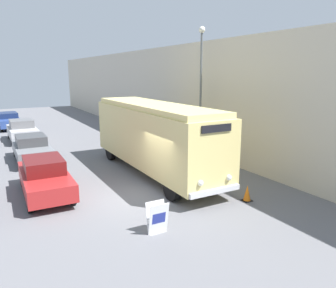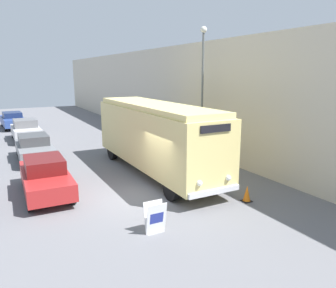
{
  "view_description": "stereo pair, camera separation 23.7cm",
  "coord_description": "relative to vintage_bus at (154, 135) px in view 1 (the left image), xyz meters",
  "views": [
    {
      "loc": [
        -5.08,
        -11.6,
        5.02
      ],
      "look_at": [
        1.57,
        0.23,
        2.06
      ],
      "focal_mm": 35.0,
      "sensor_mm": 36.0,
      "label": 1
    },
    {
      "loc": [
        -4.87,
        -11.72,
        5.02
      ],
      "look_at": [
        1.57,
        0.23,
        2.06
      ],
      "focal_mm": 35.0,
      "sensor_mm": 36.0,
      "label": 2
    }
  ],
  "objects": [
    {
      "name": "ground_plane",
      "position": [
        -2.17,
        -2.73,
        -2.0
      ],
      "size": [
        80.0,
        80.0,
        0.0
      ],
      "primitive_type": "plane",
      "color": "slate"
    },
    {
      "name": "building_wall_right",
      "position": [
        4.56,
        7.27,
        1.42
      ],
      "size": [
        0.3,
        60.0,
        6.85
      ],
      "color": "beige",
      "rests_on": "ground_plane"
    },
    {
      "name": "parked_car_far",
      "position": [
        -4.94,
        12.18,
        -1.2
      ],
      "size": [
        1.89,
        4.28,
        1.58
      ],
      "rotation": [
        0.0,
        0.0,
        0.01
      ],
      "color": "black",
      "rests_on": "ground_plane"
    },
    {
      "name": "sign_board",
      "position": [
        -2.81,
        -5.75,
        -1.5
      ],
      "size": [
        0.67,
        0.38,
        1.03
      ],
      "color": "gray",
      "rests_on": "ground_plane"
    },
    {
      "name": "streetlamp",
      "position": [
        3.55,
        1.11,
        2.75
      ],
      "size": [
        0.36,
        0.36,
        7.49
      ],
      "color": "#595E60",
      "rests_on": "ground_plane"
    },
    {
      "name": "traffic_cone",
      "position": [
        1.54,
        -5.13,
        -1.68
      ],
      "size": [
        0.36,
        0.36,
        0.65
      ],
      "color": "black",
      "rests_on": "ground_plane"
    },
    {
      "name": "parked_car_distant",
      "position": [
        -5.45,
        18.77,
        -1.25
      ],
      "size": [
        2.02,
        4.74,
        1.46
      ],
      "rotation": [
        0.0,
        0.0,
        0.05
      ],
      "color": "black",
      "rests_on": "ground_plane"
    },
    {
      "name": "parked_car_near",
      "position": [
        -5.35,
        -0.47,
        -1.22
      ],
      "size": [
        1.89,
        4.61,
        1.56
      ],
      "rotation": [
        0.0,
        0.0,
        -0.03
      ],
      "color": "black",
      "rests_on": "ground_plane"
    },
    {
      "name": "vintage_bus",
      "position": [
        0.0,
        0.0,
        0.0
      ],
      "size": [
        2.41,
        10.15,
        3.54
      ],
      "color": "black",
      "rests_on": "ground_plane"
    },
    {
      "name": "parked_car_mid",
      "position": [
        -5.09,
        5.71,
        -1.24
      ],
      "size": [
        1.88,
        4.49,
        1.47
      ],
      "rotation": [
        0.0,
        0.0,
        -0.01
      ],
      "color": "black",
      "rests_on": "ground_plane"
    }
  ]
}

